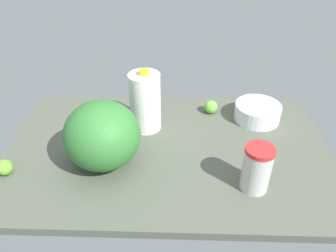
# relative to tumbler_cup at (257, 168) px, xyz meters

# --- Properties ---
(countertop) EXTENTS (1.20, 0.76, 0.03)m
(countertop) POSITION_rel_tumbler_cup_xyz_m (0.28, -0.19, -0.10)
(countertop) COLOR #4C5244
(countertop) RESTS_ON ground
(tumbler_cup) EXTENTS (0.09, 0.09, 0.16)m
(tumbler_cup) POSITION_rel_tumbler_cup_xyz_m (0.00, 0.00, 0.00)
(tumbler_cup) COLOR beige
(tumbler_cup) RESTS_ON countertop
(milk_jug) EXTENTS (0.12, 0.12, 0.25)m
(milk_jug) POSITION_rel_tumbler_cup_xyz_m (0.38, -0.33, 0.04)
(milk_jug) COLOR white
(milk_jug) RESTS_ON countertop
(watermelon) EXTENTS (0.26, 0.26, 0.24)m
(watermelon) POSITION_rel_tumbler_cup_xyz_m (0.50, -0.11, 0.04)
(watermelon) COLOR #30722F
(watermelon) RESTS_ON countertop
(mixing_bowl) EXTENTS (0.19, 0.19, 0.07)m
(mixing_bowl) POSITION_rel_tumbler_cup_xyz_m (-0.09, -0.40, -0.05)
(mixing_bowl) COLOR silver
(mixing_bowl) RESTS_ON countertop
(lime_by_jug) EXTENTS (0.05, 0.05, 0.05)m
(lime_by_jug) POSITION_rel_tumbler_cup_xyz_m (0.83, -0.04, -0.05)
(lime_by_jug) COLOR #65AE31
(lime_by_jug) RESTS_ON countertop
(lime_loose) EXTENTS (0.06, 0.06, 0.06)m
(lime_loose) POSITION_rel_tumbler_cup_xyz_m (0.10, -0.45, -0.05)
(lime_loose) COLOR #65BA3B
(lime_loose) RESTS_ON countertop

